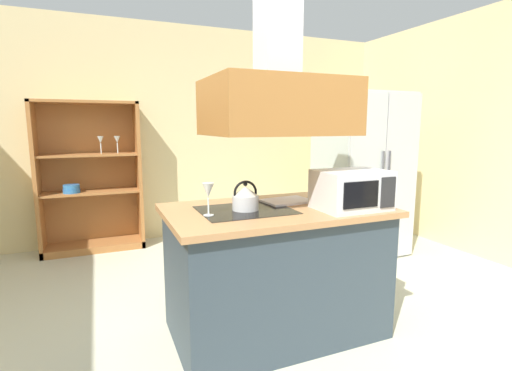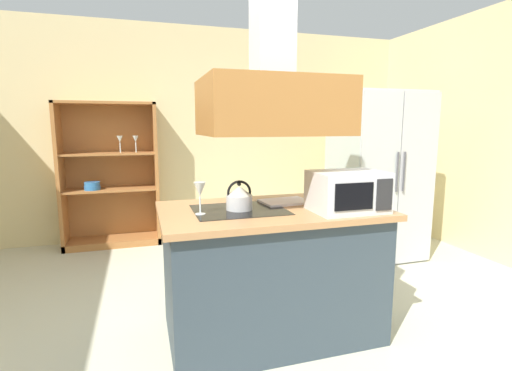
{
  "view_description": "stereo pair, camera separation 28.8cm",
  "coord_description": "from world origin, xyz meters",
  "px_view_note": "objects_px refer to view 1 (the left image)",
  "views": [
    {
      "loc": [
        -0.94,
        -1.98,
        1.45
      ],
      "look_at": [
        0.17,
        0.64,
        1.0
      ],
      "focal_mm": 26.59,
      "sensor_mm": 36.0,
      "label": 1
    },
    {
      "loc": [
        -0.67,
        -2.08,
        1.45
      ],
      "look_at": [
        0.17,
        0.64,
        1.0
      ],
      "focal_mm": 26.59,
      "sensor_mm": 36.0,
      "label": 2
    }
  ],
  "objects_px": {
    "refrigerator": "(362,174)",
    "cutting_board": "(287,201)",
    "kettle": "(245,198)",
    "microwave": "(351,190)",
    "wine_glass_on_counter": "(208,192)",
    "dish_cabinet": "(91,186)"
  },
  "relations": [
    {
      "from": "kettle",
      "to": "microwave",
      "type": "height_order",
      "value": "microwave"
    },
    {
      "from": "refrigerator",
      "to": "cutting_board",
      "type": "height_order",
      "value": "refrigerator"
    },
    {
      "from": "refrigerator",
      "to": "cutting_board",
      "type": "relative_size",
      "value": 5.31
    },
    {
      "from": "dish_cabinet",
      "to": "kettle",
      "type": "height_order",
      "value": "dish_cabinet"
    },
    {
      "from": "kettle",
      "to": "microwave",
      "type": "distance_m",
      "value": 0.71
    },
    {
      "from": "dish_cabinet",
      "to": "microwave",
      "type": "xyz_separation_m",
      "value": [
        1.63,
        -2.73,
        0.27
      ]
    },
    {
      "from": "refrigerator",
      "to": "dish_cabinet",
      "type": "height_order",
      "value": "refrigerator"
    },
    {
      "from": "dish_cabinet",
      "to": "wine_glass_on_counter",
      "type": "distance_m",
      "value": 2.66
    },
    {
      "from": "cutting_board",
      "to": "wine_glass_on_counter",
      "type": "height_order",
      "value": "wine_glass_on_counter"
    },
    {
      "from": "kettle",
      "to": "dish_cabinet",
      "type": "bearing_deg",
      "value": 111.26
    },
    {
      "from": "refrigerator",
      "to": "cutting_board",
      "type": "bearing_deg",
      "value": -144.84
    },
    {
      "from": "kettle",
      "to": "microwave",
      "type": "bearing_deg",
      "value": -19.67
    },
    {
      "from": "microwave",
      "to": "dish_cabinet",
      "type": "bearing_deg",
      "value": 120.91
    },
    {
      "from": "dish_cabinet",
      "to": "wine_glass_on_counter",
      "type": "height_order",
      "value": "dish_cabinet"
    },
    {
      "from": "dish_cabinet",
      "to": "kettle",
      "type": "bearing_deg",
      "value": -68.74
    },
    {
      "from": "refrigerator",
      "to": "microwave",
      "type": "relative_size",
      "value": 3.93
    },
    {
      "from": "kettle",
      "to": "microwave",
      "type": "xyz_separation_m",
      "value": [
        0.66,
        -0.24,
        0.05
      ]
    },
    {
      "from": "cutting_board",
      "to": "microwave",
      "type": "height_order",
      "value": "microwave"
    },
    {
      "from": "dish_cabinet",
      "to": "microwave",
      "type": "relative_size",
      "value": 3.74
    },
    {
      "from": "cutting_board",
      "to": "microwave",
      "type": "relative_size",
      "value": 0.74
    },
    {
      "from": "refrigerator",
      "to": "microwave",
      "type": "distance_m",
      "value": 1.88
    },
    {
      "from": "dish_cabinet",
      "to": "cutting_board",
      "type": "distance_m",
      "value": 2.72
    }
  ]
}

